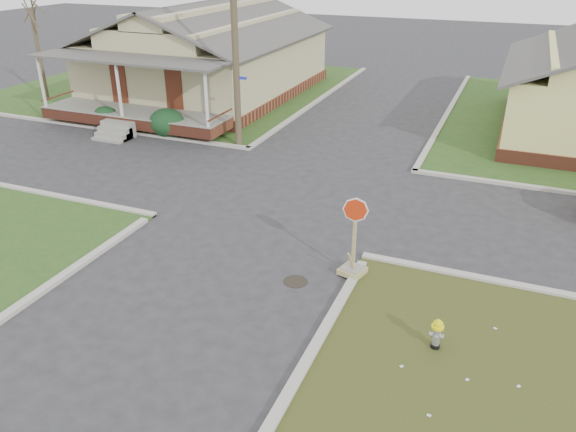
% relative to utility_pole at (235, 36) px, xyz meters
% --- Properties ---
extents(ground, '(120.00, 120.00, 0.00)m').
position_rel_utility_pole_xyz_m(ground, '(4.20, -8.90, -4.66)').
color(ground, '#2B2A2D').
rests_on(ground, ground).
extents(verge_far_left, '(19.00, 19.00, 0.05)m').
position_rel_utility_pole_xyz_m(verge_far_left, '(-8.80, 9.10, -4.64)').
color(verge_far_left, '#244C1B').
rests_on(verge_far_left, ground).
extents(curbs, '(80.00, 40.00, 0.12)m').
position_rel_utility_pole_xyz_m(curbs, '(4.20, -3.90, -4.66)').
color(curbs, '#ACA89B').
rests_on(curbs, ground).
extents(manhole, '(0.64, 0.64, 0.01)m').
position_rel_utility_pole_xyz_m(manhole, '(6.40, -9.40, -4.66)').
color(manhole, black).
rests_on(manhole, ground).
extents(corner_house, '(10.10, 15.50, 5.30)m').
position_rel_utility_pole_xyz_m(corner_house, '(-5.80, 7.78, -2.38)').
color(corner_house, brown).
rests_on(corner_house, ground).
extents(utility_pole, '(1.80, 0.28, 9.00)m').
position_rel_utility_pole_xyz_m(utility_pole, '(0.00, 0.00, 0.00)').
color(utility_pole, '#493A2A').
rests_on(utility_pole, ground).
extents(tree_far_left, '(0.22, 0.22, 4.90)m').
position_rel_utility_pole_xyz_m(tree_far_left, '(-13.80, 3.10, -2.16)').
color(tree_far_left, '#493A2A').
rests_on(tree_far_left, verge_far_left).
extents(fire_hydrant, '(0.28, 0.28, 0.74)m').
position_rel_utility_pole_xyz_m(fire_hydrant, '(10.24, -10.79, -4.21)').
color(fire_hydrant, black).
rests_on(fire_hydrant, ground).
extents(stop_sign, '(0.63, 0.62, 2.23)m').
position_rel_utility_pole_xyz_m(stop_sign, '(7.68, -8.50, -4.13)').
color(stop_sign, tan).
rests_on(stop_sign, ground).
extents(hedge_left, '(1.37, 1.12, 1.04)m').
position_rel_utility_pole_xyz_m(hedge_left, '(-7.13, -0.04, -4.09)').
color(hedge_left, '#13361C').
rests_on(hedge_left, verge_far_left).
extents(hedge_right, '(1.58, 1.29, 1.20)m').
position_rel_utility_pole_xyz_m(hedge_right, '(-3.64, -0.04, -4.01)').
color(hedge_right, '#13361C').
rests_on(hedge_right, verge_far_left).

